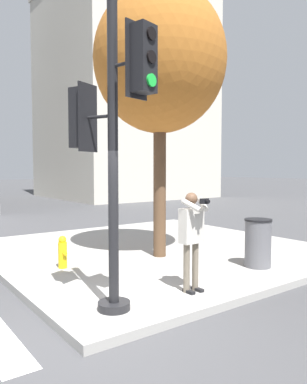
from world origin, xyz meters
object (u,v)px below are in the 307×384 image
object	(u,v)px
trash_bin	(258,243)
traffic_signal_pole	(112,133)
person_photographer	(192,232)
fire_hydrant	(63,252)
street_tree	(160,61)

from	to	relation	value
trash_bin	traffic_signal_pole	bearing A→B (deg)	-175.35
person_photographer	trash_bin	size ratio (longest dim) A/B	1.64
traffic_signal_pole	fire_hydrant	size ratio (longest dim) A/B	6.67
fire_hydrant	trash_bin	world-z (taller)	trash_bin
fire_hydrant	trash_bin	size ratio (longest dim) A/B	0.67
person_photographer	traffic_signal_pole	bearing A→B (deg)	177.99
person_photographer	trash_bin	xyz separation A→B (m)	(2.24, 0.36, -0.50)
street_tree	trash_bin	world-z (taller)	street_tree
traffic_signal_pole	trash_bin	world-z (taller)	traffic_signal_pole
street_tree	fire_hydrant	distance (m)	4.89
street_tree	trash_bin	xyz separation A→B (m)	(1.09, -2.04, -4.11)
fire_hydrant	person_photographer	bearing A→B (deg)	-66.97
traffic_signal_pole	person_photographer	world-z (taller)	traffic_signal_pole
street_tree	trash_bin	size ratio (longest dim) A/B	6.16
person_photographer	fire_hydrant	bearing A→B (deg)	113.03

